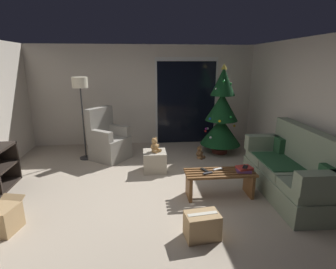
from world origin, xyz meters
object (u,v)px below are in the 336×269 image
(remote_black, at_px, (205,170))
(cardboard_box_open_near_shelf, at_px, (3,219))
(couch, at_px, (292,171))
(coffee_table, at_px, (220,180))
(book_stack, at_px, (244,169))
(ottoman, at_px, (155,161))
(cell_phone, at_px, (245,167))
(floor_lamp, at_px, (80,91))
(teddy_bear_chestnut_by_tree, at_px, (200,153))
(armchair, at_px, (108,141))
(remote_graphite, at_px, (208,173))
(remote_white, at_px, (218,169))
(cardboard_box_taped_mid_floor, at_px, (202,226))
(teddy_bear_honey, at_px, (155,146))
(christmas_tree, at_px, (221,115))

(remote_black, xyz_separation_m, cardboard_box_open_near_shelf, (-2.74, -0.69, -0.26))
(couch, bearing_deg, coffee_table, 177.21)
(book_stack, bearing_deg, ottoman, 139.81)
(cell_phone, distance_m, floor_lamp, 3.63)
(coffee_table, height_order, teddy_bear_chestnut_by_tree, coffee_table)
(couch, bearing_deg, armchair, 147.87)
(coffee_table, relative_size, cell_phone, 7.64)
(remote_graphite, relative_size, armchair, 0.14)
(remote_white, xyz_separation_m, teddy_bear_chestnut_by_tree, (0.08, 1.65, -0.31))
(book_stack, bearing_deg, floor_lamp, 145.21)
(remote_white, bearing_deg, couch, -117.69)
(couch, relative_size, floor_lamp, 1.10)
(cell_phone, bearing_deg, armchair, 171.38)
(remote_black, height_order, floor_lamp, floor_lamp)
(ottoman, bearing_deg, cell_phone, -40.02)
(cell_phone, height_order, ottoman, cell_phone)
(cell_phone, bearing_deg, floor_lamp, 176.05)
(remote_graphite, height_order, armchair, armchair)
(book_stack, relative_size, cell_phone, 1.88)
(book_stack, bearing_deg, cell_phone, -23.38)
(remote_black, height_order, cell_phone, cell_phone)
(floor_lamp, xyz_separation_m, teddy_bear_chestnut_by_tree, (2.53, -0.23, -1.38))
(armchair, height_order, cardboard_box_taped_mid_floor, armchair)
(teddy_bear_honey, bearing_deg, cardboard_box_open_near_shelf, -139.02)
(book_stack, distance_m, armchair, 3.03)
(remote_white, distance_m, ottoman, 1.44)
(teddy_bear_chestnut_by_tree, bearing_deg, couch, -58.14)
(remote_white, relative_size, armchair, 0.14)
(remote_white, distance_m, remote_black, 0.22)
(armchair, xyz_separation_m, cardboard_box_taped_mid_floor, (1.46, -2.90, -0.24))
(couch, bearing_deg, book_stack, 177.46)
(ottoman, relative_size, cardboard_box_taped_mid_floor, 1.00)
(remote_white, distance_m, floor_lamp, 3.27)
(christmas_tree, bearing_deg, remote_black, -113.05)
(teddy_bear_chestnut_by_tree, bearing_deg, floor_lamp, 174.72)
(christmas_tree, distance_m, cardboard_box_taped_mid_floor, 3.33)
(remote_black, distance_m, armchair, 2.53)
(remote_white, xyz_separation_m, ottoman, (-0.96, 1.05, -0.23))
(coffee_table, height_order, teddy_bear_honey, teddy_bear_honey)
(remote_black, bearing_deg, remote_white, 158.15)
(remote_graphite, bearing_deg, armchair, 24.00)
(remote_graphite, relative_size, cardboard_box_open_near_shelf, 0.27)
(coffee_table, xyz_separation_m, remote_graphite, (-0.21, -0.06, 0.15))
(coffee_table, bearing_deg, cardboard_box_taped_mid_floor, -116.78)
(armchair, height_order, ottoman, armchair)
(remote_white, relative_size, cardboard_box_open_near_shelf, 0.27)
(coffee_table, bearing_deg, book_stack, -3.31)
(remote_black, xyz_separation_m, christmas_tree, (0.85, 1.99, 0.47))
(christmas_tree, bearing_deg, cardboard_box_open_near_shelf, -143.27)
(christmas_tree, distance_m, armchair, 2.63)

